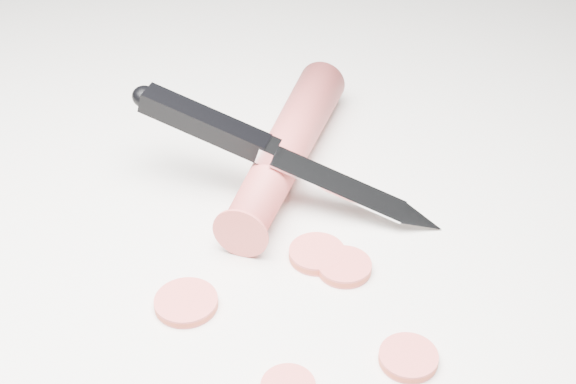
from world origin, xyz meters
name	(u,v)px	position (x,y,z in m)	size (l,w,h in m)	color
ground	(252,268)	(0.00, 0.00, 0.00)	(2.40, 2.40, 0.00)	silver
carrot	(287,148)	(0.07, 0.10, 0.02)	(0.04, 0.04, 0.22)	#B93A3A
carrot_slice_1	(408,358)	(0.06, -0.11, 0.00)	(0.04, 0.04, 0.01)	#CD4843
carrot_slice_2	(186,302)	(-0.05, -0.02, 0.00)	(0.04, 0.04, 0.01)	#CD4843
carrot_slice_3	(344,267)	(0.06, -0.03, 0.00)	(0.04, 0.04, 0.01)	#CD4843
carrot_slice_4	(317,254)	(0.05, -0.01, 0.00)	(0.04, 0.04, 0.01)	#CD4843
kitchen_knife	(286,155)	(0.05, 0.06, 0.04)	(0.20, 0.17, 0.08)	silver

